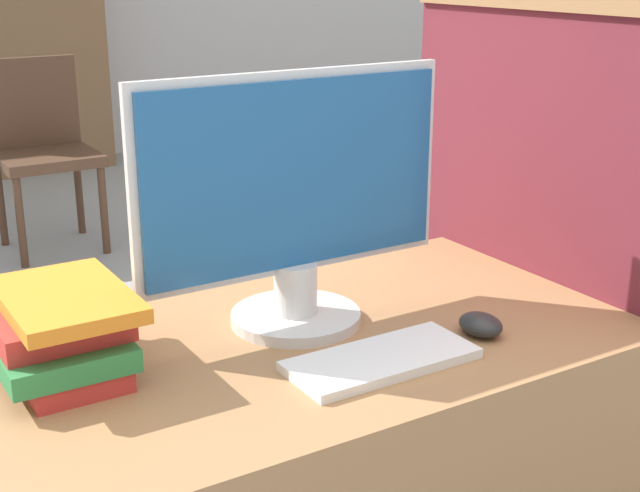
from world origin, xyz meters
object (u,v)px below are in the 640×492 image
monitor (294,199)px  far_chair (41,142)px  book_stack (58,331)px  keyboard (381,360)px  mouse (481,324)px

monitor → far_chair: 2.98m
book_stack → far_chair: bearing=76.0°
monitor → book_stack: monitor is taller
book_stack → monitor: bearing=-2.8°
book_stack → far_chair: 3.01m
keyboard → book_stack: size_ratio=1.14×
keyboard → book_stack: (-0.44, 0.24, 0.06)m
keyboard → far_chair: size_ratio=0.35×
book_stack → far_chair: (0.72, 2.91, -0.28)m
keyboard → mouse: (0.21, 0.01, 0.01)m
mouse → monitor: bearing=138.7°
keyboard → book_stack: book_stack is taller
monitor → mouse: 0.38m
mouse → far_chair: 3.15m
book_stack → keyboard: bearing=-28.6°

